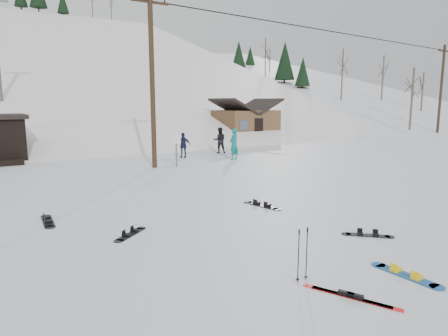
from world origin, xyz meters
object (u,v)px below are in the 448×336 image
cabin (245,124)px  hero_skis (351,296)px  utility_pole (152,78)px  hero_snowboard (406,275)px

cabin → hero_skis: size_ratio=3.25×
cabin → hero_skis: 29.78m
hero_skis → utility_pole: bearing=56.1°
utility_pole → hero_skis: (-2.60, -15.32, -4.65)m
cabin → hero_snowboard: 28.93m
utility_pole → hero_snowboard: bearing=-93.5°
utility_pole → cabin: (13.00, 10.00, -3.20)m
utility_pole → hero_skis: size_ratio=5.43×
hero_snowboard → hero_skis: bearing=88.2°
cabin → hero_snowboard: (-13.94, -25.31, -1.45)m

